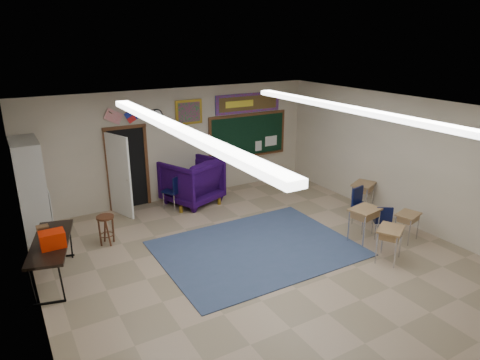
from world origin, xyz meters
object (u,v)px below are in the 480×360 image
student_desk_front_left (364,223)px  student_desk_front_right (363,195)px  folding_table (53,259)px  wooden_stool (106,230)px  wingback_armchair (192,181)px

student_desk_front_left → student_desk_front_right: size_ratio=1.02×
student_desk_front_left → folding_table: 6.29m
folding_table → wooden_stool: folding_table is taller
student_desk_front_left → folding_table: size_ratio=0.40×
wingback_armchair → wooden_stool: bearing=5.0°
student_desk_front_right → wooden_stool: student_desk_front_right is taller
wingback_armchair → folding_table: 4.41m
student_desk_front_left → wooden_stool: bearing=140.9°
student_desk_front_left → folding_table: (-6.05, 1.75, -0.01)m
student_desk_front_left → student_desk_front_right: student_desk_front_left is taller
student_desk_front_left → folding_table: folding_table is taller
student_desk_front_right → folding_table: 7.31m
wingback_armchair → folding_table: wingback_armchair is taller
wingback_armchair → student_desk_front_left: wingback_armchair is taller
folding_table → wooden_stool: size_ratio=3.00×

